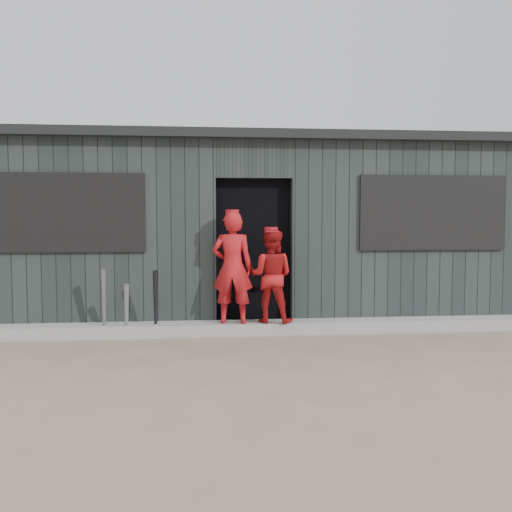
{
  "coord_description": "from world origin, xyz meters",
  "views": [
    {
      "loc": [
        -0.73,
        -5.38,
        1.5
      ],
      "look_at": [
        0.0,
        1.8,
        1.0
      ],
      "focal_mm": 40.0,
      "sensor_mm": 36.0,
      "label": 1
    }
  ],
  "objects": [
    {
      "name": "bat_right",
      "position": [
        -1.26,
        1.74,
        0.42
      ],
      "size": [
        0.09,
        0.27,
        0.84
      ],
      "primitive_type": "cone",
      "rotation": [
        0.23,
        0.0,
        0.1
      ],
      "color": "black",
      "rests_on": "ground"
    },
    {
      "name": "bat_left",
      "position": [
        -1.61,
        1.67,
        0.35
      ],
      "size": [
        0.11,
        0.28,
        0.69
      ],
      "primitive_type": "cone",
      "rotation": [
        0.3,
        0.0,
        0.17
      ],
      "color": "gray",
      "rests_on": "ground"
    },
    {
      "name": "dugout",
      "position": [
        -0.0,
        3.5,
        1.29
      ],
      "size": [
        8.3,
        3.3,
        2.62
      ],
      "color": "black",
      "rests_on": "ground"
    },
    {
      "name": "player_red_right",
      "position": [
        0.19,
        1.79,
        0.75
      ],
      "size": [
        0.69,
        0.61,
        1.19
      ],
      "primitive_type": "imported",
      "rotation": [
        0.0,
        0.0,
        2.83
      ],
      "color": "#AC1516",
      "rests_on": "curb"
    },
    {
      "name": "bat_mid",
      "position": [
        -1.89,
        1.73,
        0.44
      ],
      "size": [
        0.1,
        0.22,
        0.87
      ],
      "primitive_type": "cone",
      "rotation": [
        0.16,
        0.0,
        0.16
      ],
      "color": "slate",
      "rests_on": "ground"
    },
    {
      "name": "curb",
      "position": [
        0.0,
        1.82,
        0.07
      ],
      "size": [
        8.0,
        0.36,
        0.15
      ],
      "primitive_type": "cube",
      "color": "gray",
      "rests_on": "ground"
    },
    {
      "name": "player_red_left",
      "position": [
        -0.3,
        1.77,
        0.86
      ],
      "size": [
        0.56,
        0.41,
        1.41
      ],
      "primitive_type": "imported",
      "rotation": [
        0.0,
        0.0,
        3.0
      ],
      "color": "red",
      "rests_on": "curb"
    },
    {
      "name": "ground",
      "position": [
        0.0,
        0.0,
        0.0
      ],
      "size": [
        80.0,
        80.0,
        0.0
      ],
      "primitive_type": "plane",
      "color": "#776352",
      "rests_on": "ground"
    },
    {
      "name": "player_grey_back",
      "position": [
        0.11,
        2.35,
        0.55
      ],
      "size": [
        0.56,
        0.39,
        1.1
      ],
      "primitive_type": "imported",
      "rotation": [
        0.0,
        0.0,
        3.07
      ],
      "color": "silver",
      "rests_on": "ground"
    }
  ]
}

